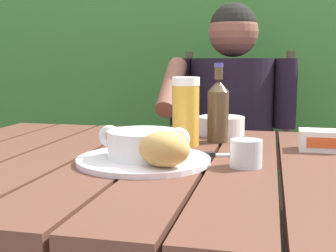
# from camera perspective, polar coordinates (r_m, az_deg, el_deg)

# --- Properties ---
(dining_table) EXTENTS (1.37, 0.97, 0.75)m
(dining_table) POSITION_cam_1_polar(r_m,az_deg,el_deg) (1.07, 1.12, -8.80)
(dining_table) COLOR brown
(dining_table) RESTS_ON ground_plane
(hedge_backdrop) EXTENTS (3.50, 0.78, 2.91)m
(hedge_backdrop) POSITION_cam_1_polar(r_m,az_deg,el_deg) (2.56, 8.74, 9.85)
(hedge_backdrop) COLOR #376D2E
(hedge_backdrop) RESTS_ON ground_plane
(chair_near_diner) EXTENTS (0.49, 0.47, 1.02)m
(chair_near_diner) POSITION_cam_1_polar(r_m,az_deg,el_deg) (1.99, 8.27, -6.17)
(chair_near_diner) COLOR #4B3B31
(chair_near_diner) RESTS_ON ground_plane
(person_eating) EXTENTS (0.48, 0.47, 1.19)m
(person_eating) POSITION_cam_1_polar(r_m,az_deg,el_deg) (1.75, 7.78, -0.78)
(person_eating) COLOR black
(person_eating) RESTS_ON ground_plane
(serving_plate) EXTENTS (0.30, 0.30, 0.01)m
(serving_plate) POSITION_cam_1_polar(r_m,az_deg,el_deg) (1.01, -3.09, -4.31)
(serving_plate) COLOR white
(serving_plate) RESTS_ON dining_table
(soup_bowl) EXTENTS (0.21, 0.16, 0.07)m
(soup_bowl) POSITION_cam_1_polar(r_m,az_deg,el_deg) (1.01, -3.10, -2.20)
(soup_bowl) COLOR white
(soup_bowl) RESTS_ON serving_plate
(bread_roll) EXTENTS (0.11, 0.09, 0.07)m
(bread_roll) POSITION_cam_1_polar(r_m,az_deg,el_deg) (0.91, -0.40, -2.91)
(bread_roll) COLOR tan
(bread_roll) RESTS_ON serving_plate
(beer_glass) EXTENTS (0.07, 0.07, 0.18)m
(beer_glass) POSITION_cam_1_polar(r_m,az_deg,el_deg) (1.21, 2.25, 1.88)
(beer_glass) COLOR gold
(beer_glass) RESTS_ON dining_table
(beer_bottle) EXTENTS (0.06, 0.06, 0.22)m
(beer_bottle) POSITION_cam_1_polar(r_m,az_deg,el_deg) (1.27, 6.34, 2.10)
(beer_bottle) COLOR #4E3C24
(beer_bottle) RESTS_ON dining_table
(water_glass_small) EXTENTS (0.07, 0.07, 0.06)m
(water_glass_small) POSITION_cam_1_polar(r_m,az_deg,el_deg) (0.98, 9.83, -3.41)
(water_glass_small) COLOR silver
(water_glass_small) RESTS_ON dining_table
(butter_tub) EXTENTS (0.10, 0.08, 0.05)m
(butter_tub) POSITION_cam_1_polar(r_m,az_deg,el_deg) (1.21, 18.65, -1.71)
(butter_tub) COLOR white
(butter_tub) RESTS_ON dining_table
(table_knife) EXTENTS (0.16, 0.06, 0.01)m
(table_knife) POSITION_cam_1_polar(r_m,az_deg,el_deg) (1.08, 5.78, -3.62)
(table_knife) COLOR silver
(table_knife) RESTS_ON dining_table
(diner_bowl) EXTENTS (0.14, 0.14, 0.06)m
(diner_bowl) POSITION_cam_1_polar(r_m,az_deg,el_deg) (1.40, 6.71, 0.05)
(diner_bowl) COLOR white
(diner_bowl) RESTS_ON dining_table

